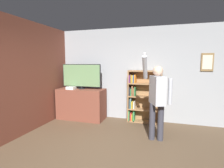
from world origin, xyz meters
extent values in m
cube|color=#9EA3A8|center=(0.00, 2.76, 1.35)|extent=(6.47, 0.06, 2.70)
cube|color=olive|center=(1.94, 2.72, 1.71)|extent=(0.30, 0.02, 0.47)
cube|color=beige|center=(1.94, 2.71, 1.71)|extent=(0.23, 0.01, 0.36)
cube|color=brown|center=(-2.26, 1.37, 1.35)|extent=(0.06, 4.33, 2.70)
cube|color=brown|center=(-1.48, 2.34, 0.46)|extent=(1.40, 0.61, 0.91)
cylinder|color=black|center=(-1.48, 2.38, 0.93)|extent=(0.22, 0.22, 0.03)
cylinder|color=black|center=(-1.48, 2.38, 0.97)|extent=(0.06, 0.06, 0.05)
cube|color=black|center=(-1.48, 2.38, 1.31)|extent=(1.22, 0.04, 0.68)
cube|color=#6B9360|center=(-1.48, 2.36, 1.31)|extent=(1.18, 0.01, 0.64)
cube|color=white|center=(-1.73, 2.18, 0.95)|extent=(0.24, 0.22, 0.08)
cube|color=#997047|center=(-0.08, 2.57, 0.74)|extent=(0.04, 0.28, 1.48)
cube|color=#997047|center=(0.82, 2.57, 0.74)|extent=(0.04, 0.28, 1.48)
cube|color=#997047|center=(0.37, 2.71, 0.74)|extent=(0.94, 0.01, 1.48)
cube|color=#997047|center=(0.37, 2.57, 0.02)|extent=(0.87, 0.28, 0.04)
cube|color=#997047|center=(0.37, 2.57, 0.37)|extent=(0.87, 0.28, 0.04)
cube|color=#997047|center=(0.37, 2.57, 0.74)|extent=(0.87, 0.28, 0.04)
cube|color=#997047|center=(0.37, 2.57, 1.11)|extent=(0.87, 0.28, 0.04)
cube|color=#997047|center=(0.37, 2.57, 1.46)|extent=(0.87, 0.28, 0.04)
cube|color=#338447|center=(-0.05, 2.55, 0.16)|extent=(0.03, 0.23, 0.28)
cube|color=red|center=(0.01, 2.56, 0.14)|extent=(0.04, 0.26, 0.24)
cube|color=gold|center=(0.04, 2.55, 0.12)|extent=(0.02, 0.24, 0.21)
cube|color=#338447|center=(0.09, 2.54, 0.16)|extent=(0.04, 0.22, 0.28)
cube|color=#232328|center=(-0.05, 2.54, 0.50)|extent=(0.02, 0.21, 0.23)
cube|color=#5B8E99|center=(-0.01, 2.54, 0.53)|extent=(0.03, 0.21, 0.29)
cube|color=gold|center=(0.04, 2.56, 0.49)|extent=(0.03, 0.26, 0.20)
cube|color=beige|center=(0.09, 2.56, 0.49)|extent=(0.04, 0.25, 0.21)
cube|color=#232328|center=(-0.04, 2.55, 0.88)|extent=(0.04, 0.22, 0.23)
cube|color=#338447|center=(0.00, 2.55, 0.86)|extent=(0.02, 0.22, 0.20)
cube|color=#99663D|center=(0.04, 2.54, 0.90)|extent=(0.03, 0.21, 0.28)
cube|color=#99663D|center=(0.08, 2.57, 0.87)|extent=(0.03, 0.26, 0.22)
cube|color=#338447|center=(0.11, 2.55, 0.89)|extent=(0.02, 0.23, 0.26)
cube|color=#7A3889|center=(-0.05, 2.54, 1.23)|extent=(0.02, 0.20, 0.21)
cube|color=#99663D|center=(-0.01, 2.55, 1.25)|extent=(0.02, 0.23, 0.23)
cube|color=gold|center=(0.03, 2.54, 1.24)|extent=(0.03, 0.21, 0.22)
cube|color=#2D569E|center=(0.07, 2.55, 1.24)|extent=(0.03, 0.23, 0.22)
cube|color=orange|center=(0.11, 2.56, 1.25)|extent=(0.04, 0.25, 0.23)
cylinder|color=#383842|center=(0.67, 1.47, 0.40)|extent=(0.13, 0.13, 0.81)
cylinder|color=#383842|center=(0.85, 1.47, 0.40)|extent=(0.13, 0.13, 0.81)
cube|color=#B7BCC6|center=(0.76, 1.47, 1.11)|extent=(0.38, 0.52, 0.60)
sphere|color=beige|center=(0.76, 1.47, 1.52)|extent=(0.22, 0.22, 0.22)
cylinder|color=#B7BCC6|center=(1.02, 1.47, 1.09)|extent=(0.09, 0.09, 0.56)
cylinder|color=#B7BCC6|center=(0.50, 1.36, 1.59)|extent=(0.09, 0.39, 0.51)
cube|color=white|center=(0.50, 1.31, 1.83)|extent=(0.04, 0.09, 0.14)
camera|label=1|loc=(0.90, -2.34, 1.68)|focal=28.00mm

